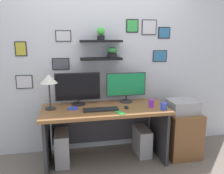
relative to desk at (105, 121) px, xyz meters
name	(u,v)px	position (x,y,z in m)	size (l,w,h in m)	color
ground_plane	(106,160)	(0.00, -0.05, -0.54)	(8.00, 8.00, 0.00)	#70665B
back_wall_assembly	(100,58)	(0.00, 0.38, 0.82)	(4.40, 0.24, 2.70)	silver
desk	(105,121)	(0.00, 0.00, 0.00)	(1.63, 0.68, 0.75)	brown
monitor_left	(78,88)	(-0.33, 0.16, 0.44)	(0.60, 0.18, 0.44)	black
monitor_right	(126,86)	(0.33, 0.16, 0.44)	(0.56, 0.18, 0.42)	#2D2D33
keyboard	(101,109)	(-0.07, -0.15, 0.22)	(0.44, 0.14, 0.02)	black
computer_mouse	(126,107)	(0.26, -0.13, 0.22)	(0.06, 0.09, 0.03)	black
desk_lamp	(49,81)	(-0.69, 0.02, 0.57)	(0.21, 0.21, 0.45)	#2D2D33
cell_phone	(120,113)	(0.14, -0.30, 0.21)	(0.07, 0.14, 0.01)	green
coffee_mug	(164,106)	(0.71, -0.27, 0.25)	(0.08, 0.08, 0.09)	blue
pen_cup	(151,103)	(0.60, -0.13, 0.26)	(0.07, 0.07, 0.10)	purple
scissors_tray	(73,108)	(-0.41, -0.04, 0.22)	(0.12, 0.08, 0.02)	blue
drawer_cabinet	(181,133)	(1.08, -0.08, -0.23)	(0.44, 0.50, 0.63)	brown
printer	(183,106)	(1.08, -0.08, 0.17)	(0.38, 0.34, 0.17)	#9E9EA3
computer_tower_left	(62,147)	(-0.57, 0.01, -0.32)	(0.18, 0.40, 0.43)	#99999E
computer_tower_right	(142,141)	(0.55, 0.04, -0.35)	(0.18, 0.40, 0.38)	#99999E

